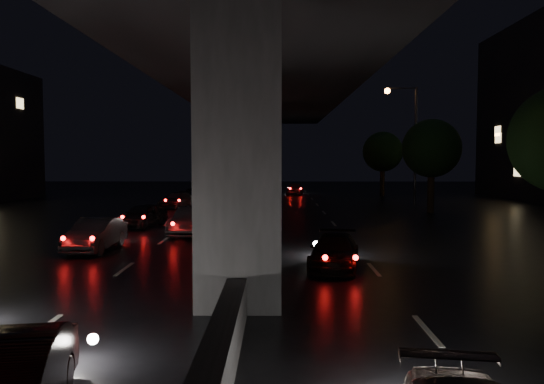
{
  "coord_description": "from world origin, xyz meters",
  "views": [
    {
      "loc": [
        0.9,
        -22.75,
        3.54
      ],
      "look_at": [
        0.64,
        4.71,
        1.82
      ],
      "focal_mm": 35.0,
      "sensor_mm": 36.0,
      "label": 1
    }
  ],
  "objects": [
    {
      "name": "car_12",
      "position": [
        2.66,
        29.28,
        0.61
      ],
      "size": [
        1.92,
        3.74,
        1.22
      ],
      "primitive_type": "imported",
      "rotation": [
        0.0,
        0.0,
        -0.14
      ],
      "color": "#53545A",
      "rests_on": "ground"
    },
    {
      "name": "car_5",
      "position": [
        -3.01,
        1.6,
        0.65
      ],
      "size": [
        1.82,
        4.05,
        1.29
      ],
      "primitive_type": "imported",
      "rotation": [
        0.0,
        0.0,
        -0.12
      ],
      "color": "#242527",
      "rests_on": "ground"
    },
    {
      "name": "car_9",
      "position": [
        -2.93,
        21.68,
        0.62
      ],
      "size": [
        1.98,
        3.91,
        1.23
      ],
      "primitive_type": "imported",
      "rotation": [
        0.0,
        0.0,
        -0.19
      ],
      "color": "#49423F",
      "rests_on": "ground"
    },
    {
      "name": "median_barrier",
      "position": [
        0.0,
        5.0,
        0.42
      ],
      "size": [
        0.45,
        70.0,
        0.85
      ],
      "primitive_type": "cube",
      "color": "#303032",
      "rests_on": "ground"
    },
    {
      "name": "ground",
      "position": [
        0.0,
        0.0,
        0.0
      ],
      "size": [
        120.0,
        120.0,
        0.0
      ],
      "primitive_type": "plane",
      "color": "black",
      "rests_on": "ground"
    },
    {
      "name": "car_4",
      "position": [
        -6.12,
        -2.47,
        0.62
      ],
      "size": [
        1.46,
        3.82,
        1.24
      ],
      "primitive_type": "imported",
      "rotation": [
        0.0,
        0.0,
        -0.04
      ],
      "color": "black",
      "rests_on": "ground"
    },
    {
      "name": "car_3",
      "position": [
        2.76,
        -5.73,
        0.54
      ],
      "size": [
        2.12,
        3.9,
        1.07
      ],
      "primitive_type": "imported",
      "rotation": [
        0.0,
        0.0,
        -0.17
      ],
      "color": "black",
      "rests_on": "ground"
    },
    {
      "name": "car_10",
      "position": [
        -2.94,
        23.46,
        0.59
      ],
      "size": [
        2.0,
        4.26,
        1.18
      ],
      "primitive_type": "imported",
      "rotation": [
        0.0,
        0.0,
        -0.01
      ],
      "color": "black",
      "rests_on": "ground"
    },
    {
      "name": "car_6",
      "position": [
        -6.05,
        4.42,
        0.61
      ],
      "size": [
        2.23,
        3.84,
        1.23
      ],
      "primitive_type": "imported",
      "rotation": [
        0.0,
        0.0,
        -0.23
      ],
      "color": "black",
      "rests_on": "ground"
    },
    {
      "name": "viaduct",
      "position": [
        0.0,
        5.0,
        8.34
      ],
      "size": [
        12.0,
        80.0,
        10.5
      ],
      "color": "#303032",
      "rests_on": "ground"
    },
    {
      "name": "car_8",
      "position": [
        -3.13,
        14.18,
        0.62
      ],
      "size": [
        1.85,
        3.76,
        1.23
      ],
      "primitive_type": "imported",
      "rotation": [
        0.0,
        0.0,
        -0.11
      ],
      "color": "black",
      "rests_on": "ground"
    },
    {
      "name": "car_7",
      "position": [
        -6.34,
        15.36,
        0.56
      ],
      "size": [
        2.52,
        4.16,
        1.13
      ],
      "primitive_type": "imported",
      "rotation": [
        0.0,
        0.0,
        -0.26
      ],
      "color": "black",
      "rests_on": "ground"
    },
    {
      "name": "tree_d",
      "position": [
        11.0,
        28.0,
        4.2
      ],
      "size": [
        3.8,
        3.8,
        6.12
      ],
      "color": "black",
      "rests_on": "ground"
    },
    {
      "name": "streetlight_far",
      "position": [
        10.97,
        18.0,
        5.66
      ],
      "size": [
        2.52,
        0.44,
        9.0
      ],
      "color": "#2D2D33",
      "rests_on": "ground"
    },
    {
      "name": "car_11",
      "position": [
        -5.92,
        25.78,
        0.65
      ],
      "size": [
        2.97,
        4.99,
        1.3
      ],
      "primitive_type": "imported",
      "rotation": [
        0.0,
        0.0,
        -0.18
      ],
      "color": "black",
      "rests_on": "ground"
    },
    {
      "name": "tree_c",
      "position": [
        11.0,
        12.0,
        4.2
      ],
      "size": [
        3.8,
        3.8,
        6.12
      ],
      "color": "black",
      "rests_on": "ground"
    }
  ]
}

